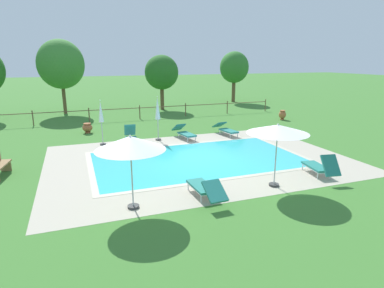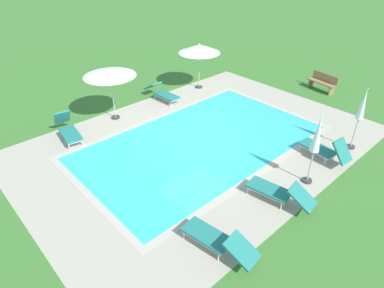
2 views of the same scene
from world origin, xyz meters
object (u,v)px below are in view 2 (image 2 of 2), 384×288
object	(u,v)px
patio_umbrella_closed_row_west	(317,138)
patio_umbrella_closed_row_mid_west	(362,109)
patio_umbrella_open_by_bench	(199,49)
sun_lounger_north_near_steps	(278,192)
patio_umbrella_open_foreground	(110,73)
sun_lounger_north_end	(68,129)
sun_lounger_north_far	(217,239)
sun_lounger_north_mid	(163,93)
sun_lounger_south_near_corner	(324,149)
wooden_bench_lawn_side	(323,82)

from	to	relation	value
patio_umbrella_closed_row_west	patio_umbrella_closed_row_mid_west	bearing A→B (deg)	179.66
patio_umbrella_open_by_bench	patio_umbrella_closed_row_west	size ratio (longest dim) A/B	0.93
sun_lounger_north_near_steps	patio_umbrella_open_foreground	world-z (taller)	patio_umbrella_open_foreground
sun_lounger_north_end	patio_umbrella_closed_row_west	xyz separation A→B (m)	(-4.46, 7.84, 1.28)
sun_lounger_north_near_steps	patio_umbrella_closed_row_mid_west	world-z (taller)	patio_umbrella_closed_row_mid_west
sun_lounger_north_far	sun_lounger_north_mid	bearing A→B (deg)	-120.08
sun_lounger_south_near_corner	patio_umbrella_open_by_bench	distance (m)	8.06
patio_umbrella_closed_row_west	wooden_bench_lawn_side	world-z (taller)	patio_umbrella_closed_row_west
patio_umbrella_closed_row_west	patio_umbrella_closed_row_mid_west	xyz separation A→B (m)	(-3.04, 0.02, -0.06)
sun_lounger_north_mid	patio_umbrella_open_foreground	world-z (taller)	patio_umbrella_open_foreground
patio_umbrella_closed_row_west	sun_lounger_north_far	bearing A→B (deg)	-1.36
sun_lounger_north_mid	sun_lounger_north_end	bearing A→B (deg)	4.30
sun_lounger_north_near_steps	patio_umbrella_closed_row_west	distance (m)	2.00
sun_lounger_south_near_corner	sun_lounger_north_far	bearing A→B (deg)	2.38
patio_umbrella_open_by_bench	sun_lounger_north_far	bearing A→B (deg)	48.71
wooden_bench_lawn_side	patio_umbrella_open_foreground	bearing A→B (deg)	-25.40
wooden_bench_lawn_side	sun_lounger_south_near_corner	bearing A→B (deg)	29.32
wooden_bench_lawn_side	sun_lounger_north_end	bearing A→B (deg)	-19.98
sun_lounger_north_near_steps	patio_umbrella_open_by_bench	bearing A→B (deg)	-118.74
patio_umbrella_closed_row_mid_west	patio_umbrella_closed_row_west	bearing A→B (deg)	-0.34
patio_umbrella_open_foreground	patio_umbrella_closed_row_west	bearing A→B (deg)	105.36
patio_umbrella_open_by_bench	wooden_bench_lawn_side	bearing A→B (deg)	134.20
sun_lounger_north_far	patio_umbrella_closed_row_mid_west	distance (m)	7.32
patio_umbrella_closed_row_mid_west	wooden_bench_lawn_side	size ratio (longest dim) A/B	1.56
wooden_bench_lawn_side	patio_umbrella_closed_row_mid_west	bearing A→B (deg)	39.85
sun_lounger_north_mid	patio_umbrella_open_foreground	size ratio (longest dim) A/B	0.90
sun_lounger_north_far	patio_umbrella_closed_row_west	bearing A→B (deg)	178.64
patio_umbrella_closed_row_mid_west	sun_lounger_south_near_corner	bearing A→B (deg)	-13.88
sun_lounger_south_near_corner	patio_umbrella_closed_row_west	distance (m)	2.07
sun_lounger_north_far	patio_umbrella_closed_row_west	distance (m)	4.37
sun_lounger_north_near_steps	patio_umbrella_open_by_bench	xyz separation A→B (m)	(-4.39, -8.00, 1.69)
sun_lounger_north_end	sun_lounger_north_mid	bearing A→B (deg)	-175.70
sun_lounger_north_far	patio_umbrella_open_foreground	distance (m)	8.40
sun_lounger_north_end	wooden_bench_lawn_side	bearing A→B (deg)	160.02
patio_umbrella_open_by_bench	sun_lounger_north_mid	bearing A→B (deg)	-2.23
patio_umbrella_open_by_bench	wooden_bench_lawn_side	world-z (taller)	patio_umbrella_open_by_bench
sun_lounger_north_far	patio_umbrella_open_by_bench	xyz separation A→B (m)	(-7.04, -8.02, 1.70)
sun_lounger_north_near_steps	sun_lounger_north_mid	xyz separation A→B (m)	(-2.04, -8.09, -0.00)
sun_lounger_north_near_steps	sun_lounger_north_end	distance (m)	8.26
sun_lounger_south_near_corner	wooden_bench_lawn_side	world-z (taller)	sun_lounger_south_near_corner
patio_umbrella_open_by_bench	sun_lounger_south_near_corner	bearing A→B (deg)	80.64
wooden_bench_lawn_side	sun_lounger_north_far	bearing A→B (deg)	16.74
sun_lounger_north_end	patio_umbrella_open_foreground	distance (m)	2.82
sun_lounger_north_mid	sun_lounger_south_near_corner	size ratio (longest dim) A/B	1.09
patio_umbrella_closed_row_mid_west	sun_lounger_north_near_steps	bearing A→B (deg)	-1.70
sun_lounger_north_end	patio_umbrella_closed_row_west	distance (m)	9.11
sun_lounger_north_near_steps	patio_umbrella_open_by_bench	world-z (taller)	patio_umbrella_open_by_bench
sun_lounger_north_near_steps	sun_lounger_south_near_corner	distance (m)	3.11
sun_lounger_north_near_steps	sun_lounger_south_near_corner	size ratio (longest dim) A/B	1.11
sun_lounger_north_near_steps	sun_lounger_north_far	distance (m)	2.66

